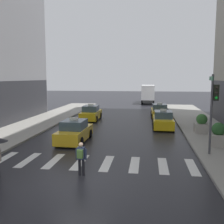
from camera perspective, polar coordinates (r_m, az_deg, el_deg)
ground_plane at (r=12.60m, az=-6.82°, el=-14.89°), size 160.00×160.00×0.00m
crosswalk_markings at (r=15.35m, az=-3.99°, el=-10.70°), size 11.30×2.80×0.01m
traffic_light_pole at (r=16.94m, az=20.79°, el=1.81°), size 0.44×0.84×4.80m
taxi_lead at (r=20.18m, az=-8.00°, el=-4.22°), size 1.99×4.57×1.80m
taxi_second at (r=25.74m, az=10.81°, el=-1.75°), size 1.95×4.55×1.80m
taxi_third at (r=30.17m, az=-4.50°, el=-0.30°), size 1.98×4.56×1.80m
taxi_fourth at (r=32.12m, az=10.06°, el=0.08°), size 2.01×4.58×1.80m
box_truck at (r=49.11m, az=7.65°, el=3.96°), size 2.28×7.54×3.35m
pedestrian_with_backpack at (r=13.22m, az=-6.61°, el=-9.34°), size 0.55×0.43×1.65m
planter_near_corner at (r=19.49m, az=21.70°, el=-4.66°), size 1.10×1.10×1.60m
planter_mid_block at (r=23.52m, az=18.54°, el=-2.51°), size 1.10×1.10×1.60m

